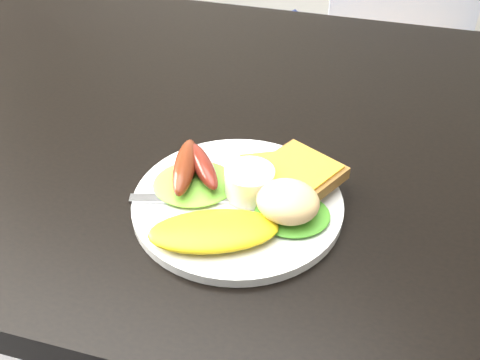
% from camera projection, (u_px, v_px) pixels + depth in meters
% --- Properties ---
extents(dining_table, '(1.20, 0.80, 0.04)m').
position_uv_depth(dining_table, '(207.00, 126.00, 0.81)').
color(dining_table, black).
rests_on(dining_table, ground).
extents(dining_chair, '(0.49, 0.49, 0.05)m').
position_uv_depth(dining_chair, '(393.00, 65.00, 1.55)').
color(dining_chair, tan).
rests_on(dining_chair, ground).
extents(plate, '(0.24, 0.24, 0.01)m').
position_uv_depth(plate, '(238.00, 203.00, 0.64)').
color(plate, white).
rests_on(plate, dining_table).
extents(lettuce_left, '(0.12, 0.12, 0.01)m').
position_uv_depth(lettuce_left, '(194.00, 183.00, 0.65)').
color(lettuce_left, green).
rests_on(lettuce_left, plate).
extents(lettuce_right, '(0.10, 0.09, 0.01)m').
position_uv_depth(lettuce_right, '(292.00, 214.00, 0.61)').
color(lettuce_right, green).
rests_on(lettuce_right, plate).
extents(omelette, '(0.15, 0.11, 0.02)m').
position_uv_depth(omelette, '(214.00, 231.00, 0.58)').
color(omelette, yellow).
rests_on(omelette, plate).
extents(sausage_a, '(0.05, 0.11, 0.03)m').
position_uv_depth(sausage_a, '(185.00, 166.00, 0.65)').
color(sausage_a, brown).
rests_on(sausage_a, lettuce_left).
extents(sausage_b, '(0.07, 0.09, 0.02)m').
position_uv_depth(sausage_b, '(203.00, 165.00, 0.65)').
color(sausage_b, maroon).
rests_on(sausage_b, lettuce_left).
extents(ramekin, '(0.07, 0.07, 0.03)m').
position_uv_depth(ramekin, '(250.00, 182.00, 0.63)').
color(ramekin, white).
rests_on(ramekin, plate).
extents(toast_a, '(0.09, 0.09, 0.01)m').
position_uv_depth(toast_a, '(271.00, 172.00, 0.66)').
color(toast_a, olive).
rests_on(toast_a, plate).
extents(toast_b, '(0.11, 0.11, 0.01)m').
position_uv_depth(toast_b, '(298.00, 174.00, 0.64)').
color(toast_b, '#935D26').
rests_on(toast_b, toast_a).
extents(potato_salad, '(0.08, 0.08, 0.04)m').
position_uv_depth(potato_salad, '(288.00, 201.00, 0.60)').
color(potato_salad, beige).
rests_on(potato_salad, lettuce_right).
extents(fork, '(0.16, 0.06, 0.00)m').
position_uv_depth(fork, '(202.00, 199.00, 0.63)').
color(fork, '#ADAFB7').
rests_on(fork, plate).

